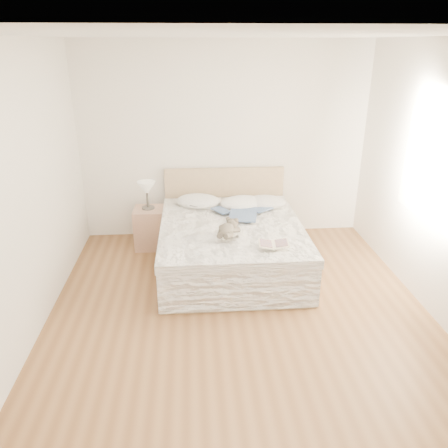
{
  "coord_description": "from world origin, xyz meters",
  "views": [
    {
      "loc": [
        -0.46,
        -3.79,
        2.64
      ],
      "look_at": [
        -0.09,
        1.05,
        0.62
      ],
      "focal_mm": 35.0,
      "sensor_mm": 36.0,
      "label": 1
    }
  ],
  "objects_px": {
    "photo_book": "(199,206)",
    "childrens_book": "(274,244)",
    "bed": "(230,242)",
    "teddy_bear": "(226,235)",
    "table_lamp": "(147,189)",
    "nightstand": "(152,228)"
  },
  "relations": [
    {
      "from": "bed",
      "to": "teddy_bear",
      "type": "xyz_separation_m",
      "value": [
        -0.1,
        -0.53,
        0.34
      ]
    },
    {
      "from": "nightstand",
      "to": "table_lamp",
      "type": "bearing_deg",
      "value": 148.33
    },
    {
      "from": "bed",
      "to": "teddy_bear",
      "type": "bearing_deg",
      "value": -100.22
    },
    {
      "from": "nightstand",
      "to": "teddy_bear",
      "type": "height_order",
      "value": "teddy_bear"
    },
    {
      "from": "bed",
      "to": "photo_book",
      "type": "xyz_separation_m",
      "value": [
        -0.38,
        0.5,
        0.32
      ]
    },
    {
      "from": "photo_book",
      "to": "childrens_book",
      "type": "bearing_deg",
      "value": -57.08
    },
    {
      "from": "bed",
      "to": "table_lamp",
      "type": "bearing_deg",
      "value": 149.51
    },
    {
      "from": "table_lamp",
      "to": "teddy_bear",
      "type": "relative_size",
      "value": 1.2
    },
    {
      "from": "teddy_bear",
      "to": "photo_book",
      "type": "bearing_deg",
      "value": 128.57
    },
    {
      "from": "photo_book",
      "to": "teddy_bear",
      "type": "xyz_separation_m",
      "value": [
        0.29,
        -1.03,
        0.02
      ]
    },
    {
      "from": "photo_book",
      "to": "teddy_bear",
      "type": "height_order",
      "value": "teddy_bear"
    },
    {
      "from": "table_lamp",
      "to": "childrens_book",
      "type": "relative_size",
      "value": 1.12
    },
    {
      "from": "table_lamp",
      "to": "childrens_book",
      "type": "height_order",
      "value": "table_lamp"
    },
    {
      "from": "teddy_bear",
      "to": "bed",
      "type": "bearing_deg",
      "value": 102.73
    },
    {
      "from": "nightstand",
      "to": "teddy_bear",
      "type": "bearing_deg",
      "value": -50.37
    },
    {
      "from": "table_lamp",
      "to": "photo_book",
      "type": "height_order",
      "value": "table_lamp"
    },
    {
      "from": "photo_book",
      "to": "childrens_book",
      "type": "relative_size",
      "value": 0.82
    },
    {
      "from": "bed",
      "to": "nightstand",
      "type": "distance_m",
      "value": 1.2
    },
    {
      "from": "teddy_bear",
      "to": "table_lamp",
      "type": "bearing_deg",
      "value": 152.98
    },
    {
      "from": "teddy_bear",
      "to": "childrens_book",
      "type": "bearing_deg",
      "value": -3.86
    },
    {
      "from": "photo_book",
      "to": "teddy_bear",
      "type": "distance_m",
      "value": 1.07
    },
    {
      "from": "bed",
      "to": "childrens_book",
      "type": "distance_m",
      "value": 0.93
    }
  ]
}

